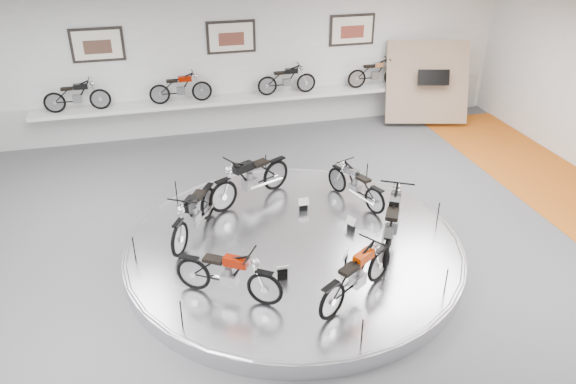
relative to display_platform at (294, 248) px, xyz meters
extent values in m
plane|color=#4E4E50|center=(0.00, -0.30, -0.15)|extent=(16.00, 16.00, 0.00)
plane|color=white|center=(0.00, -0.30, 3.85)|extent=(16.00, 16.00, 0.00)
plane|color=white|center=(0.00, 6.70, 1.85)|extent=(16.00, 0.00, 16.00)
cube|color=#BCBCBA|center=(0.00, 6.68, 0.40)|extent=(15.68, 0.04, 1.10)
cylinder|color=silver|center=(0.00, 0.00, 0.00)|extent=(6.40, 6.40, 0.30)
torus|color=#B2B2BA|center=(0.00, 0.00, 0.12)|extent=(6.40, 6.40, 0.10)
cube|color=silver|center=(0.00, 6.40, 0.85)|extent=(11.00, 0.55, 0.10)
cube|color=white|center=(-3.50, 6.66, 2.55)|extent=(1.35, 0.06, 0.88)
cube|color=white|center=(0.00, 6.66, 2.55)|extent=(1.35, 0.06, 0.88)
cube|color=white|center=(3.50, 6.66, 2.55)|extent=(1.35, 0.06, 0.88)
cube|color=#91765C|center=(5.60, 5.80, 1.10)|extent=(2.56, 1.52, 2.30)
camera|label=1|loc=(-2.36, -8.69, 6.10)|focal=35.00mm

